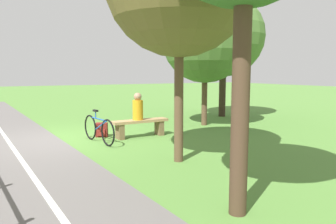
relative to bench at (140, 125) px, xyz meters
name	(u,v)px	position (x,y,z in m)	size (l,w,h in m)	color
ground_plane	(59,140)	(2.20, -0.69, -0.35)	(80.00, 80.00, 0.00)	#548438
paved_path	(44,192)	(3.17, 3.31, -0.35)	(2.58, 36.00, 0.02)	#66605E
path_centre_line	(44,192)	(3.17, 3.31, -0.34)	(0.10, 32.00, 0.00)	silver
bench	(140,125)	(0.00, 0.00, 0.00)	(1.72, 0.41, 0.52)	#A88456
person_seated	(138,108)	(0.07, 0.00, 0.53)	(0.31, 0.31, 0.80)	orange
bicycle	(99,129)	(1.31, 0.17, 0.02)	(0.33, 1.75, 0.89)	black
backpack	(102,130)	(0.99, -0.58, -0.15)	(0.41, 0.37, 0.42)	maroon
tree_by_path	(205,40)	(-2.91, -0.84, 2.70)	(3.05, 3.05, 4.58)	brown
tree_near_bench	(224,36)	(-4.97, -2.39, 3.08)	(3.45, 3.45, 5.17)	#38281E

